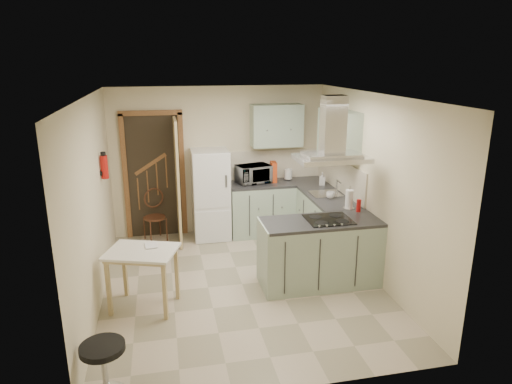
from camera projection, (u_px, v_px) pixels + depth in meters
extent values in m
plane|color=#BBAA91|center=(242.00, 284.00, 6.15)|extent=(4.20, 4.20, 0.00)
plane|color=silver|center=(240.00, 96.00, 5.45)|extent=(4.20, 4.20, 0.00)
plane|color=beige|center=(220.00, 161.00, 7.77)|extent=(3.60, 0.00, 3.60)
plane|color=beige|center=(93.00, 204.00, 5.44)|extent=(0.00, 4.20, 4.20)
plane|color=beige|center=(372.00, 188.00, 6.16)|extent=(0.00, 4.20, 4.20)
cube|color=brown|center=(154.00, 176.00, 7.58)|extent=(1.10, 0.12, 2.10)
cube|color=white|center=(211.00, 194.00, 7.59)|extent=(0.60, 0.60, 1.50)
cube|color=#9EB2A0|center=(261.00, 208.00, 7.85)|extent=(1.08, 0.60, 0.90)
cube|color=#9EB2A0|center=(321.00, 218.00, 7.38)|extent=(0.60, 1.95, 0.90)
cube|color=beige|center=(274.00, 164.00, 7.98)|extent=(1.68, 0.02, 0.50)
cube|color=#9EB2A0|center=(276.00, 125.00, 7.63)|extent=(0.85, 0.35, 0.70)
cube|color=#9EB2A0|center=(339.00, 134.00, 6.75)|extent=(0.35, 0.90, 0.70)
cube|color=#9EB2A0|center=(320.00, 252.00, 6.06)|extent=(1.55, 0.65, 0.90)
cube|color=black|center=(329.00, 219.00, 5.95)|extent=(0.58, 0.50, 0.01)
cube|color=silver|center=(332.00, 158.00, 5.72)|extent=(0.90, 0.55, 0.10)
cube|color=silver|center=(326.00, 194.00, 7.09)|extent=(0.45, 0.40, 0.01)
cylinder|color=#B2140F|center=(104.00, 167.00, 6.23)|extent=(0.10, 0.10, 0.32)
cube|color=tan|center=(144.00, 279.00, 5.49)|extent=(0.95, 0.82, 0.75)
cube|color=#462317|center=(155.00, 218.00, 7.54)|extent=(0.46, 0.46, 0.79)
cylinder|color=black|center=(105.00, 370.00, 4.04)|extent=(0.52, 0.52, 0.53)
imported|color=black|center=(253.00, 174.00, 7.70)|extent=(0.62, 0.49, 0.30)
cylinder|color=white|center=(288.00, 174.00, 7.90)|extent=(0.14, 0.14, 0.20)
cube|color=#C43F17|center=(273.00, 172.00, 7.77)|extent=(0.11, 0.24, 0.34)
imported|color=silver|center=(322.00, 179.00, 7.57)|extent=(0.12, 0.12, 0.21)
cylinder|color=white|center=(349.00, 199.00, 6.37)|extent=(0.14, 0.14, 0.28)
imported|color=silver|center=(331.00, 195.00, 6.85)|extent=(0.16, 0.16, 0.10)
cylinder|color=#B2100F|center=(359.00, 206.00, 6.25)|extent=(0.07, 0.07, 0.17)
imported|color=#953D31|center=(145.00, 243.00, 5.47)|extent=(0.16, 0.21, 0.09)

